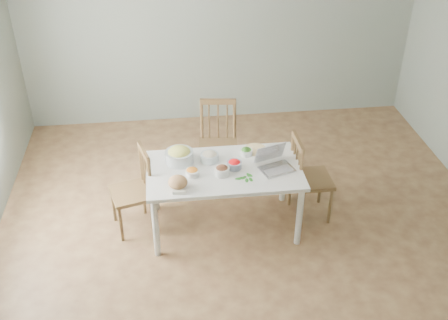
{
  "coord_description": "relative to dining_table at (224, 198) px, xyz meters",
  "views": [
    {
      "loc": [
        -0.73,
        -3.99,
        3.51
      ],
      "look_at": [
        -0.23,
        0.17,
        0.79
      ],
      "focal_mm": 42.92,
      "sensor_mm": 36.0,
      "label": 1
    }
  ],
  "objects": [
    {
      "name": "chair_far",
      "position": [
        0.03,
        0.77,
        0.13
      ],
      "size": [
        0.46,
        0.45,
        0.95
      ],
      "primitive_type": null,
      "rotation": [
        0.0,
        0.0,
        -0.13
      ],
      "color": "brown",
      "rests_on": "floor"
    },
    {
      "name": "basil_bunch",
      "position": [
        0.16,
        -0.18,
        0.35
      ],
      "size": [
        0.19,
        0.19,
        0.02
      ],
      "primitive_type": null,
      "color": "#2A6526",
      "rests_on": "dining_table"
    },
    {
      "name": "bowl_carrot",
      "position": [
        -0.3,
        -0.07,
        0.38
      ],
      "size": [
        0.17,
        0.17,
        0.07
      ],
      "primitive_type": null,
      "rotation": [
        0.0,
        0.0,
        -0.35
      ],
      "color": "orange",
      "rests_on": "dining_table"
    },
    {
      "name": "bowl_redpep",
      "position": [
        0.1,
        0.01,
        0.39
      ],
      "size": [
        0.17,
        0.17,
        0.08
      ],
      "primitive_type": null,
      "rotation": [
        0.0,
        0.0,
        -0.23
      ],
      "color": "red",
      "rests_on": "dining_table"
    },
    {
      "name": "chair_left",
      "position": [
        -0.9,
        0.09,
        0.09
      ],
      "size": [
        0.46,
        0.47,
        0.87
      ],
      "primitive_type": null,
      "rotation": [
        0.0,
        0.0,
        -1.3
      ],
      "color": "brown",
      "rests_on": "floor"
    },
    {
      "name": "bread_boule",
      "position": [
        -0.45,
        -0.24,
        0.4
      ],
      "size": [
        0.22,
        0.22,
        0.11
      ],
      "primitive_type": "ellipsoid",
      "rotation": [
        0.0,
        0.0,
        -0.36
      ],
      "color": "tan",
      "rests_on": "dining_table"
    },
    {
      "name": "bowl_squash",
      "position": [
        -0.41,
        0.17,
        0.42
      ],
      "size": [
        0.35,
        0.35,
        0.16
      ],
      "primitive_type": null,
      "rotation": [
        0.0,
        0.0,
        -0.34
      ],
      "color": "#D0C557",
      "rests_on": "dining_table"
    },
    {
      "name": "laptop",
      "position": [
        0.49,
        -0.07,
        0.45
      ],
      "size": [
        0.38,
        0.37,
        0.21
      ],
      "primitive_type": null,
      "rotation": [
        0.0,
        0.0,
        0.32
      ],
      "color": "silver",
      "rests_on": "dining_table"
    },
    {
      "name": "wall_back",
      "position": [
        0.23,
        2.33,
        1.01
      ],
      "size": [
        5.0,
        0.0,
        2.7
      ],
      "primitive_type": "cube",
      "color": "gray",
      "rests_on": "ground"
    },
    {
      "name": "flatbread",
      "position": [
        0.35,
        0.29,
        0.35
      ],
      "size": [
        0.24,
        0.24,
        0.02
      ],
      "primitive_type": "cylinder",
      "rotation": [
        0.0,
        0.0,
        0.08
      ],
      "color": "#E8CC80",
      "rests_on": "dining_table"
    },
    {
      "name": "floor",
      "position": [
        0.23,
        -0.17,
        -0.34
      ],
      "size": [
        5.0,
        5.0,
        0.0
      ],
      "primitive_type": "cube",
      "color": "#513422",
      "rests_on": "ground"
    },
    {
      "name": "butter_stick",
      "position": [
        -0.44,
        -0.34,
        0.36
      ],
      "size": [
        0.12,
        0.05,
        0.03
      ],
      "primitive_type": "cube",
      "rotation": [
        0.0,
        0.0,
        -0.15
      ],
      "color": "silver",
      "rests_on": "dining_table"
    },
    {
      "name": "chair_right",
      "position": [
        0.89,
        0.08,
        0.11
      ],
      "size": [
        0.39,
        0.41,
        0.91
      ],
      "primitive_type": null,
      "rotation": [
        0.0,
        0.0,
        1.59
      ],
      "color": "brown",
      "rests_on": "floor"
    },
    {
      "name": "bowl_onion",
      "position": [
        -0.12,
        0.16,
        0.39
      ],
      "size": [
        0.19,
        0.19,
        0.1
      ],
      "primitive_type": null,
      "rotation": [
        0.0,
        0.0,
        0.11
      ],
      "color": "beige",
      "rests_on": "dining_table"
    },
    {
      "name": "dining_table",
      "position": [
        0.0,
        0.0,
        0.0
      ],
      "size": [
        1.46,
        0.82,
        0.69
      ],
      "primitive_type": null,
      "color": "white",
      "rests_on": "floor"
    },
    {
      "name": "bowl_mushroom",
      "position": [
        -0.03,
        -0.09,
        0.39
      ],
      "size": [
        0.14,
        0.14,
        0.09
      ],
      "primitive_type": null,
      "rotation": [
        0.0,
        0.0,
        0.02
      ],
      "color": "black",
      "rests_on": "dining_table"
    },
    {
      "name": "bowl_broccoli",
      "position": [
        0.25,
        0.22,
        0.38
      ],
      "size": [
        0.13,
        0.13,
        0.08
      ],
      "primitive_type": null,
      "rotation": [
        0.0,
        0.0,
        0.06
      ],
      "color": "#2C6A23",
      "rests_on": "dining_table"
    }
  ]
}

